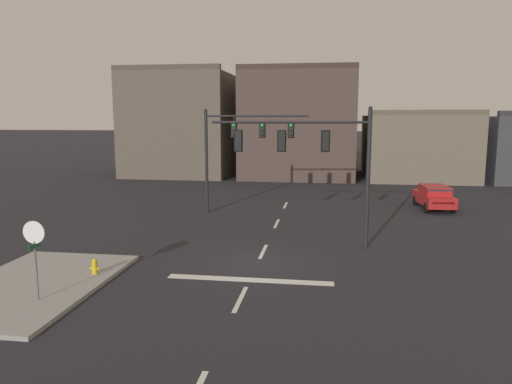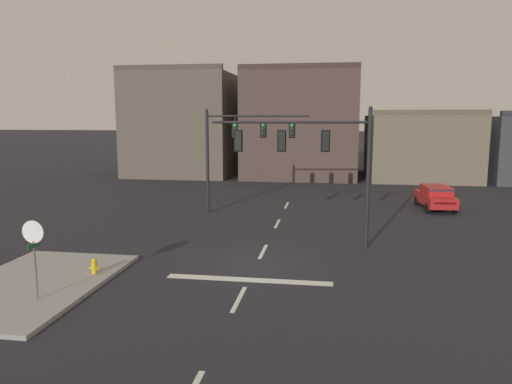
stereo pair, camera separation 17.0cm
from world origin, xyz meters
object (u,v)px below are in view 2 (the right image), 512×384
stop_sign (34,241)px  fire_hydrant (94,269)px  signal_mast_near_side (317,153)px  car_lot_nearside (435,197)px  signal_mast_far_side (240,141)px

stop_sign → fire_hydrant: bearing=78.2°
signal_mast_near_side → stop_sign: 12.58m
signal_mast_near_side → car_lot_nearside: signal_mast_near_side is taller
signal_mast_far_side → fire_hydrant: signal_mast_far_side is taller
signal_mast_far_side → stop_sign: bearing=-103.3°
signal_mast_far_side → fire_hydrant: bearing=-103.6°
signal_mast_far_side → car_lot_nearside: bearing=14.2°
stop_sign → fire_hydrant: stop_sign is taller
car_lot_nearside → signal_mast_near_side: bearing=-125.0°
signal_mast_near_side → signal_mast_far_side: 9.27m
stop_sign → car_lot_nearside: (16.62, 19.47, -1.29)m
car_lot_nearside → fire_hydrant: bearing=-133.9°
signal_mast_far_side → stop_sign: (-3.83, -16.23, -2.54)m
stop_sign → fire_hydrant: size_ratio=3.77×
stop_sign → signal_mast_far_side: bearing=76.7°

